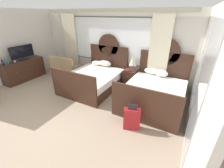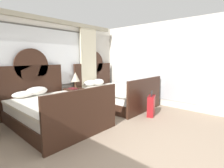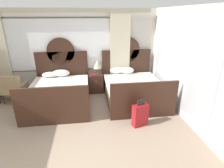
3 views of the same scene
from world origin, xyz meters
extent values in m
cube|color=beige|center=(0.00, 3.80, 1.35)|extent=(6.44, 0.07, 2.70)
cube|color=#5B5954|center=(0.00, 3.75, 1.56)|extent=(3.63, 0.02, 1.73)
cube|color=white|center=(0.00, 3.75, 1.56)|extent=(3.55, 0.02, 1.65)
cube|color=beige|center=(1.98, 3.66, 1.30)|extent=(0.68, 0.08, 2.60)
cube|color=#9C957E|center=(0.00, 3.66, 2.62)|extent=(5.93, 0.10, 0.12)
cube|color=beige|center=(3.26, 1.58, 1.35)|extent=(0.07, 4.36, 2.70)
cube|color=#B2B7BC|center=(3.21, 1.88, 1.35)|extent=(0.01, 3.05, 2.27)
cube|color=#382116|center=(0.00, 2.57, 0.15)|extent=(1.63, 2.12, 0.30)
cube|color=white|center=(0.00, 2.57, 0.41)|extent=(1.57, 2.02, 0.23)
cube|color=silver|center=(0.00, 2.49, 0.56)|extent=(1.67, 1.92, 0.06)
cube|color=#382116|center=(0.00, 3.66, 0.68)|extent=(1.71, 0.06, 1.36)
cylinder|color=#382116|center=(0.00, 3.66, 1.36)|extent=(0.90, 0.06, 0.90)
cube|color=#382116|center=(0.00, 1.48, 0.49)|extent=(1.71, 0.06, 0.99)
ellipsoid|color=white|center=(-0.38, 3.39, 0.67)|extent=(0.51, 0.34, 0.16)
ellipsoid|color=white|center=(-0.03, 3.40, 0.70)|extent=(0.57, 0.29, 0.23)
cube|color=#382116|center=(2.22, 2.57, 0.15)|extent=(1.63, 2.12, 0.30)
cube|color=white|center=(2.22, 2.57, 0.41)|extent=(1.57, 2.02, 0.23)
cube|color=silver|center=(2.22, 2.49, 0.56)|extent=(1.67, 1.92, 0.06)
cube|color=#382116|center=(2.22, 3.66, 0.68)|extent=(1.71, 0.06, 1.36)
cylinder|color=#382116|center=(2.22, 3.66, 1.36)|extent=(0.90, 0.06, 0.90)
cube|color=#382116|center=(2.22, 1.48, 0.49)|extent=(1.71, 0.06, 0.99)
ellipsoid|color=white|center=(1.88, 3.46, 0.69)|extent=(0.55, 0.27, 0.21)
ellipsoid|color=white|center=(2.20, 3.39, 0.70)|extent=(0.45, 0.33, 0.23)
cube|color=#382116|center=(1.11, 3.37, 0.31)|extent=(0.48, 0.48, 0.62)
sphere|color=tan|center=(1.11, 3.12, 0.45)|extent=(0.02, 0.02, 0.02)
cylinder|color=brown|center=(1.18, 3.35, 0.63)|extent=(0.14, 0.14, 0.02)
cylinder|color=brown|center=(1.18, 3.35, 0.74)|extent=(0.03, 0.03, 0.19)
cone|color=beige|center=(1.18, 3.35, 0.98)|extent=(0.27, 0.27, 0.29)
cube|color=maroon|center=(1.03, 3.27, 0.64)|extent=(0.18, 0.26, 0.03)
cube|color=tan|center=(-1.38, 3.01, 0.35)|extent=(0.67, 0.67, 0.10)
cube|color=tan|center=(-1.40, 2.74, 0.64)|extent=(0.62, 0.14, 0.48)
cube|color=tan|center=(-1.10, 2.98, 0.48)|extent=(0.11, 0.56, 0.16)
cube|color=tan|center=(-1.66, 3.03, 0.48)|extent=(0.11, 0.56, 0.16)
cylinder|color=#382116|center=(-1.09, 3.24, 0.15)|extent=(0.04, 0.04, 0.30)
cylinder|color=#382116|center=(-1.61, 3.29, 0.15)|extent=(0.04, 0.04, 0.30)
cylinder|color=#382116|center=(-1.14, 2.72, 0.15)|extent=(0.04, 0.04, 0.30)
cylinder|color=#382116|center=(-1.66, 2.77, 0.15)|extent=(0.04, 0.04, 0.30)
cylinder|color=#382116|center=(-1.99, 3.34, 0.15)|extent=(0.04, 0.04, 0.30)
cube|color=maroon|center=(2.04, 1.18, 0.27)|extent=(0.42, 0.29, 0.55)
cube|color=#232326|center=(2.04, 1.18, 0.62)|extent=(0.20, 0.09, 0.14)
cylinder|color=black|center=(1.90, 1.12, 0.03)|extent=(0.05, 0.04, 0.05)
cylinder|color=black|center=(2.19, 1.23, 0.03)|extent=(0.05, 0.04, 0.05)
camera|label=1|loc=(2.97, -1.50, 2.55)|focal=23.77mm
camera|label=2|loc=(-1.96, -0.96, 1.56)|focal=27.06mm
camera|label=3|loc=(0.88, -2.39, 2.52)|focal=28.69mm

